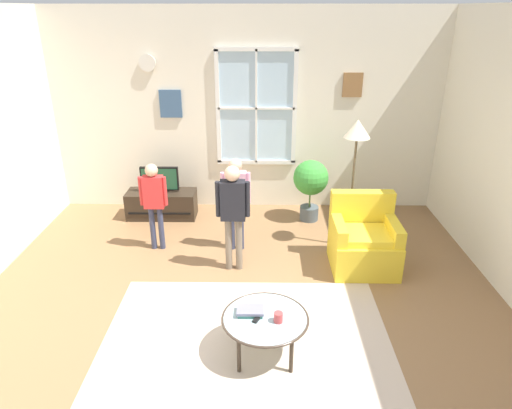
{
  "coord_description": "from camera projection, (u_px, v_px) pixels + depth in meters",
  "views": [
    {
      "loc": [
        0.23,
        -3.66,
        2.89
      ],
      "look_at": [
        0.18,
        0.42,
        1.13
      ],
      "focal_mm": 31.9,
      "sensor_mm": 36.0,
      "label": 1
    }
  ],
  "objects": [
    {
      "name": "book_stack",
      "position": [
        250.0,
        311.0,
        4.01
      ],
      "size": [
        0.24,
        0.16,
        0.06
      ],
      "color": "#387B6F",
      "rests_on": "coffee_table"
    },
    {
      "name": "cup",
      "position": [
        278.0,
        317.0,
        3.91
      ],
      "size": [
        0.08,
        0.08,
        0.09
      ],
      "primitive_type": "cylinder",
      "color": "#BF3F3F",
      "rests_on": "coffee_table"
    },
    {
      "name": "person_red_shirt",
      "position": [
        154.0,
        197.0,
        5.67
      ],
      "size": [
        0.35,
        0.16,
        1.16
      ],
      "color": "#333851",
      "rests_on": "ground_plane"
    },
    {
      "name": "television",
      "position": [
        160.0,
        179.0,
        6.63
      ],
      "size": [
        0.55,
        0.08,
        0.38
      ],
      "color": "#4C4C4C",
      "rests_on": "tv_stand"
    },
    {
      "name": "remote_near_books",
      "position": [
        258.0,
        318.0,
        3.96
      ],
      "size": [
        0.1,
        0.14,
        0.02
      ],
      "primitive_type": "cube",
      "rotation": [
        0.0,
        0.0,
        -0.46
      ],
      "color": "black",
      "rests_on": "coffee_table"
    },
    {
      "name": "back_wall",
      "position": [
        247.0,
        112.0,
        6.74
      ],
      "size": [
        5.71,
        0.17,
        2.95
      ],
      "color": "silver",
      "rests_on": "ground_plane"
    },
    {
      "name": "person_black_shirt",
      "position": [
        233.0,
        206.0,
        5.18
      ],
      "size": [
        0.39,
        0.18,
        1.3
      ],
      "color": "#726656",
      "rests_on": "ground_plane"
    },
    {
      "name": "armchair",
      "position": [
        364.0,
        242.0,
        5.43
      ],
      "size": [
        0.76,
        0.74,
        0.87
      ],
      "color": "yellow",
      "rests_on": "ground_plane"
    },
    {
      "name": "area_rug",
      "position": [
        246.0,
        344.0,
        4.25
      ],
      "size": [
        2.72,
        2.07,
        0.01
      ],
      "primitive_type": "cube",
      "color": "#C6B29E",
      "rests_on": "ground_plane"
    },
    {
      "name": "potted_plant_by_window",
      "position": [
        311.0,
        181.0,
        6.53
      ],
      "size": [
        0.51,
        0.51,
        0.91
      ],
      "color": "#4C565B",
      "rests_on": "ground_plane"
    },
    {
      "name": "tv_stand",
      "position": [
        162.0,
        204.0,
        6.79
      ],
      "size": [
        1.01,
        0.42,
        0.4
      ],
      "color": "#2D2319",
      "rests_on": "ground_plane"
    },
    {
      "name": "ground_plane",
      "position": [
        238.0,
        326.0,
        4.52
      ],
      "size": [
        6.31,
        6.62,
        0.02
      ],
      "primitive_type": "cube",
      "color": "olive"
    },
    {
      "name": "coffee_table",
      "position": [
        265.0,
        320.0,
        3.99
      ],
      "size": [
        0.78,
        0.78,
        0.41
      ],
      "color": "#99B2B7",
      "rests_on": "ground_plane"
    },
    {
      "name": "person_pink_shirt",
      "position": [
        236.0,
        194.0,
        5.65
      ],
      "size": [
        0.37,
        0.17,
        1.23
      ],
      "color": "#333851",
      "rests_on": "ground_plane"
    },
    {
      "name": "floor_lamp",
      "position": [
        356.0,
        142.0,
        5.47
      ],
      "size": [
        0.32,
        0.32,
        1.68
      ],
      "color": "black",
      "rests_on": "ground_plane"
    }
  ]
}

